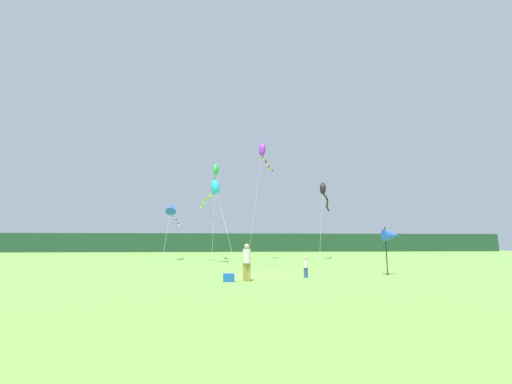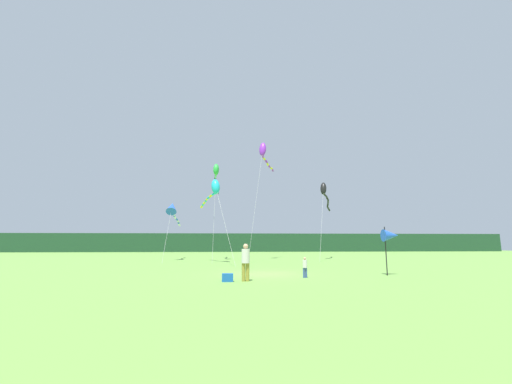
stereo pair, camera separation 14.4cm
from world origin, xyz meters
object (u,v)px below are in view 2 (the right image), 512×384
at_px(kite_cyan, 214,189).
at_px(person_adult, 246,260).
at_px(kite_blue, 172,209).
at_px(banner_flag_pole, 391,236).
at_px(person_child, 305,266).
at_px(kite_black, 324,192).
at_px(kite_purple, 264,152).
at_px(kite_green, 216,174).
at_px(cooler_box, 228,278).

bearing_deg(kite_cyan, person_adult, -80.28).
height_order(person_adult, kite_blue, kite_blue).
bearing_deg(banner_flag_pole, person_child, -171.16).
distance_m(kite_black, kite_purple, 8.15).
bearing_deg(kite_purple, banner_flag_pole, -70.76).
relative_size(kite_black, kite_green, 0.87).
xyz_separation_m(person_adult, cooler_box, (-0.85, -0.12, -0.80)).
bearing_deg(kite_green, banner_flag_pole, -55.56).
bearing_deg(kite_blue, kite_purple, -1.49).
distance_m(kite_black, kite_green, 12.21).
distance_m(person_child, kite_black, 19.90).
relative_size(cooler_box, kite_blue, 0.06).
relative_size(banner_flag_pole, kite_purple, 0.21).
bearing_deg(kite_green, cooler_box, -85.05).
distance_m(cooler_box, kite_green, 20.11).
height_order(kite_blue, kite_green, kite_green).
distance_m(person_adult, kite_cyan, 15.05).
relative_size(kite_blue, kite_black, 1.09).
height_order(person_adult, kite_purple, kite_purple).
distance_m(cooler_box, kite_black, 22.83).
height_order(cooler_box, kite_green, kite_green).
distance_m(person_child, banner_flag_pole, 5.52).
bearing_deg(kite_purple, kite_black, 4.62).
bearing_deg(person_child, kite_cyan, 114.02).
bearing_deg(person_adult, cooler_box, -172.27).
xyz_separation_m(person_adult, banner_flag_pole, (8.40, 2.10, 1.22)).
height_order(banner_flag_pole, kite_cyan, kite_cyan).
bearing_deg(kite_cyan, kite_purple, 41.99).
distance_m(banner_flag_pole, kite_black, 17.57).
bearing_deg(kite_purple, person_adult, -98.55).
bearing_deg(kite_green, person_child, -71.34).
bearing_deg(kite_purple, person_child, -88.52).
xyz_separation_m(banner_flag_pole, kite_purple, (-5.65, 16.19, 9.48)).
height_order(kite_black, kite_purple, kite_purple).
height_order(person_adult, banner_flag_pole, banner_flag_pole).
bearing_deg(cooler_box, person_adult, 7.73).
xyz_separation_m(kite_blue, kite_green, (4.58, -0.68, 3.70)).
bearing_deg(person_adult, kite_green, 97.68).
xyz_separation_m(person_adult, kite_cyan, (-2.35, 13.70, 5.76)).
bearing_deg(kite_black, kite_cyan, -156.77).
relative_size(cooler_box, banner_flag_pole, 0.19).
bearing_deg(cooler_box, kite_green, 94.95).
xyz_separation_m(kite_black, kite_cyan, (-11.99, -5.15, -0.62)).
bearing_deg(cooler_box, banner_flag_pole, 13.44).
bearing_deg(person_child, kite_green, 108.66).
distance_m(person_adult, cooler_box, 1.17).
distance_m(kite_blue, kite_purple, 11.61).
xyz_separation_m(banner_flag_pole, kite_green, (-10.81, 15.77, 6.85)).
relative_size(kite_blue, kite_purple, 0.75).
xyz_separation_m(cooler_box, kite_cyan, (-1.49, 13.82, 6.55)).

